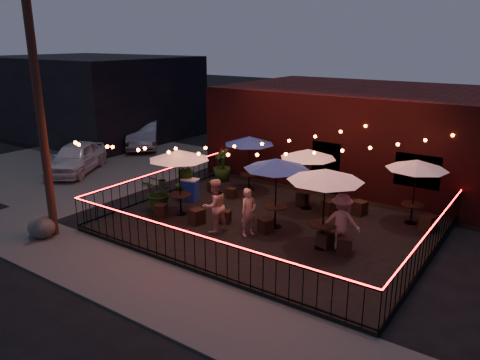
{
  "coord_description": "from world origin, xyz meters",
  "views": [
    {
      "loc": [
        7.47,
        -10.57,
        6.08
      ],
      "look_at": [
        -1.45,
        2.17,
        1.36
      ],
      "focal_mm": 35.0,
      "sensor_mm": 36.0,
      "label": 1
    }
  ],
  "objects_px": {
    "cafe_table_5": "(417,165)",
    "cooler": "(190,189)",
    "utility_pole": "(40,111)",
    "cafe_table_0": "(179,156)",
    "cafe_table_2": "(276,165)",
    "boulder": "(41,227)",
    "cafe_table_4": "(326,176)",
    "cafe_table_3": "(308,154)",
    "cafe_table_1": "(249,141)"
  },
  "relations": [
    {
      "from": "cafe_table_0",
      "to": "cooler",
      "type": "height_order",
      "value": "cafe_table_0"
    },
    {
      "from": "cafe_table_1",
      "to": "cafe_table_2",
      "type": "bearing_deg",
      "value": -43.65
    },
    {
      "from": "utility_pole",
      "to": "cafe_table_5",
      "type": "relative_size",
      "value": 3.42
    },
    {
      "from": "utility_pole",
      "to": "cooler",
      "type": "relative_size",
      "value": 9.49
    },
    {
      "from": "boulder",
      "to": "cafe_table_2",
      "type": "bearing_deg",
      "value": 39.19
    },
    {
      "from": "cooler",
      "to": "cafe_table_5",
      "type": "bearing_deg",
      "value": 6.8
    },
    {
      "from": "utility_pole",
      "to": "cafe_table_3",
      "type": "xyz_separation_m",
      "value": [
        5.66,
        6.51,
        -1.83
      ]
    },
    {
      "from": "cafe_table_2",
      "to": "cooler",
      "type": "bearing_deg",
      "value": 174.01
    },
    {
      "from": "cafe_table_4",
      "to": "cafe_table_3",
      "type": "bearing_deg",
      "value": 125.32
    },
    {
      "from": "cooler",
      "to": "boulder",
      "type": "bearing_deg",
      "value": -119.94
    },
    {
      "from": "cooler",
      "to": "cafe_table_4",
      "type": "bearing_deg",
      "value": -20.73
    },
    {
      "from": "cafe_table_5",
      "to": "boulder",
      "type": "height_order",
      "value": "cafe_table_5"
    },
    {
      "from": "cafe_table_5",
      "to": "utility_pole",
      "type": "bearing_deg",
      "value": -141.79
    },
    {
      "from": "cafe_table_3",
      "to": "utility_pole",
      "type": "bearing_deg",
      "value": -131.0
    },
    {
      "from": "cafe_table_3",
      "to": "cooler",
      "type": "bearing_deg",
      "value": -156.97
    },
    {
      "from": "cafe_table_1",
      "to": "cafe_table_3",
      "type": "bearing_deg",
      "value": -11.87
    },
    {
      "from": "cafe_table_2",
      "to": "cafe_table_4",
      "type": "distance_m",
      "value": 2.05
    },
    {
      "from": "cafe_table_0",
      "to": "boulder",
      "type": "bearing_deg",
      "value": -122.66
    },
    {
      "from": "utility_pole",
      "to": "cafe_table_0",
      "type": "height_order",
      "value": "utility_pole"
    },
    {
      "from": "cafe_table_4",
      "to": "cafe_table_5",
      "type": "bearing_deg",
      "value": 65.18
    },
    {
      "from": "cafe_table_0",
      "to": "cafe_table_2",
      "type": "bearing_deg",
      "value": 14.9
    },
    {
      "from": "utility_pole",
      "to": "cafe_table_4",
      "type": "relative_size",
      "value": 2.84
    },
    {
      "from": "cafe_table_2",
      "to": "cafe_table_4",
      "type": "height_order",
      "value": "cafe_table_4"
    },
    {
      "from": "cafe_table_5",
      "to": "cooler",
      "type": "xyz_separation_m",
      "value": [
        -7.59,
        -2.46,
        -1.58
      ]
    },
    {
      "from": "cafe_table_0",
      "to": "cafe_table_4",
      "type": "height_order",
      "value": "cafe_table_4"
    },
    {
      "from": "cafe_table_2",
      "to": "cafe_table_0",
      "type": "bearing_deg",
      "value": -165.1
    },
    {
      "from": "cafe_table_4",
      "to": "cafe_table_5",
      "type": "relative_size",
      "value": 1.21
    },
    {
      "from": "cafe_table_0",
      "to": "cafe_table_1",
      "type": "distance_m",
      "value": 3.67
    },
    {
      "from": "cafe_table_0",
      "to": "cooler",
      "type": "distance_m",
      "value": 2.25
    },
    {
      "from": "cafe_table_1",
      "to": "cafe_table_2",
      "type": "relative_size",
      "value": 0.93
    },
    {
      "from": "cafe_table_2",
      "to": "cafe_table_3",
      "type": "bearing_deg",
      "value": 89.46
    },
    {
      "from": "cafe_table_0",
      "to": "cafe_table_5",
      "type": "relative_size",
      "value": 1.19
    },
    {
      "from": "cafe_table_0",
      "to": "cafe_table_1",
      "type": "bearing_deg",
      "value": 83.17
    },
    {
      "from": "cafe_table_4",
      "to": "boulder",
      "type": "xyz_separation_m",
      "value": [
        -7.74,
        -4.12,
        -2.01
      ]
    },
    {
      "from": "cafe_table_3",
      "to": "cafe_table_5",
      "type": "xyz_separation_m",
      "value": [
        3.54,
        0.74,
        -0.02
      ]
    },
    {
      "from": "cafe_table_2",
      "to": "boulder",
      "type": "relative_size",
      "value": 2.92
    },
    {
      "from": "cafe_table_4",
      "to": "boulder",
      "type": "bearing_deg",
      "value": -151.95
    },
    {
      "from": "cafe_table_0",
      "to": "cafe_table_4",
      "type": "xyz_separation_m",
      "value": [
        5.28,
        0.3,
        0.09
      ]
    },
    {
      "from": "cafe_table_2",
      "to": "cafe_table_4",
      "type": "relative_size",
      "value": 0.94
    },
    {
      "from": "cafe_table_4",
      "to": "cafe_table_5",
      "type": "xyz_separation_m",
      "value": [
        1.6,
        3.47,
        -0.21
      ]
    },
    {
      "from": "cafe_table_0",
      "to": "boulder",
      "type": "height_order",
      "value": "cafe_table_0"
    },
    {
      "from": "utility_pole",
      "to": "cafe_table_0",
      "type": "bearing_deg",
      "value": 56.39
    },
    {
      "from": "cafe_table_2",
      "to": "boulder",
      "type": "xyz_separation_m",
      "value": [
        -5.78,
        -4.71,
        -1.91
      ]
    },
    {
      "from": "cafe_table_2",
      "to": "cooler",
      "type": "relative_size",
      "value": 3.16
    },
    {
      "from": "cafe_table_0",
      "to": "boulder",
      "type": "xyz_separation_m",
      "value": [
        -2.45,
        -3.83,
        -1.91
      ]
    },
    {
      "from": "utility_pole",
      "to": "cafe_table_2",
      "type": "distance_m",
      "value": 7.34
    },
    {
      "from": "cafe_table_1",
      "to": "cafe_table_5",
      "type": "xyz_separation_m",
      "value": [
        6.45,
        0.12,
        -0.03
      ]
    },
    {
      "from": "cooler",
      "to": "boulder",
      "type": "xyz_separation_m",
      "value": [
        -1.75,
        -5.14,
        -0.22
      ]
    },
    {
      "from": "cafe_table_0",
      "to": "cafe_table_1",
      "type": "xyz_separation_m",
      "value": [
        0.44,
        3.64,
        -0.08
      ]
    },
    {
      "from": "cafe_table_4",
      "to": "cafe_table_2",
      "type": "bearing_deg",
      "value": 163.25
    }
  ]
}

